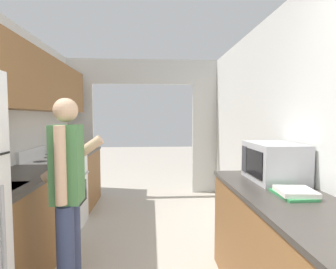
# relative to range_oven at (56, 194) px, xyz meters

# --- Properties ---
(wall_right) EXTENTS (0.06, 6.72, 2.50)m
(wall_right) POSITION_rel_range_oven_xyz_m (2.48, -1.25, 0.79)
(wall_right) COLOR silver
(wall_right) RESTS_ON ground_plane
(wall_far_with_doorway) EXTENTS (3.16, 0.06, 2.50)m
(wall_far_with_doorway) POSITION_rel_range_oven_xyz_m (1.07, 1.54, 1.00)
(wall_far_with_doorway) COLOR silver
(wall_far_with_doorway) RESTS_ON ground_plane
(counter_left) EXTENTS (0.62, 3.13, 0.91)m
(counter_left) POSITION_rel_range_oven_xyz_m (-0.01, -0.21, -0.00)
(counter_left) COLOR brown
(counter_left) RESTS_ON ground_plane
(counter_right) EXTENTS (0.62, 1.72, 0.91)m
(counter_right) POSITION_rel_range_oven_xyz_m (2.15, -1.69, -0.01)
(counter_right) COLOR brown
(counter_right) RESTS_ON ground_plane
(range_oven) EXTENTS (0.66, 0.72, 1.05)m
(range_oven) POSITION_rel_range_oven_xyz_m (0.00, 0.00, 0.00)
(range_oven) COLOR white
(range_oven) RESTS_ON ground_plane
(person) EXTENTS (0.51, 0.37, 1.59)m
(person) POSITION_rel_range_oven_xyz_m (0.57, -1.36, 0.39)
(person) COLOR #384266
(person) RESTS_ON ground_plane
(microwave) EXTENTS (0.38, 0.52, 0.32)m
(microwave) POSITION_rel_range_oven_xyz_m (2.24, -1.26, 0.61)
(microwave) COLOR #B7B7BC
(microwave) RESTS_ON counter_right
(book_stack) EXTENTS (0.25, 0.28, 0.05)m
(book_stack) POSITION_rel_range_oven_xyz_m (2.18, -1.70, 0.47)
(book_stack) COLOR #33894C
(book_stack) RESTS_ON counter_right
(knife) EXTENTS (0.12, 0.34, 0.02)m
(knife) POSITION_rel_range_oven_xyz_m (-0.06, 0.53, 0.45)
(knife) COLOR #B7B7BC
(knife) RESTS_ON counter_left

